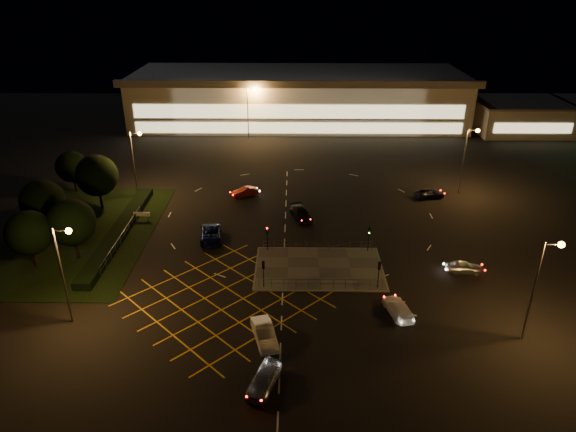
{
  "coord_description": "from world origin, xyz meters",
  "views": [
    {
      "loc": [
        -0.9,
        -51.71,
        30.22
      ],
      "look_at": [
        -1.61,
        7.55,
        2.0
      ],
      "focal_mm": 32.0,
      "sensor_mm": 36.0,
      "label": 1
    }
  ],
  "objects_px": {
    "signal_ne": "(369,234)",
    "car_approach_white": "(398,308)",
    "car_far_dkgrey": "(301,213)",
    "car_circ_red": "(245,192)",
    "car_right_silver": "(464,267)",
    "car_east_grey": "(430,193)",
    "car_left_blue": "(211,235)",
    "signal_sw": "(263,269)",
    "signal_se": "(379,269)",
    "car_queue_white": "(264,334)",
    "signal_nw": "(267,233)",
    "car_near_silver": "(264,379)"
  },
  "relations": [
    {
      "from": "signal_se",
      "to": "signal_ne",
      "type": "relative_size",
      "value": 1.0
    },
    {
      "from": "signal_nw",
      "to": "car_near_silver",
      "type": "distance_m",
      "value": 22.36
    },
    {
      "from": "car_queue_white",
      "to": "car_east_grey",
      "type": "xyz_separation_m",
      "value": [
        22.74,
        33.03,
        -0.15
      ]
    },
    {
      "from": "car_approach_white",
      "to": "car_right_silver",
      "type": "bearing_deg",
      "value": -151.82
    },
    {
      "from": "car_circ_red",
      "to": "car_near_silver",
      "type": "bearing_deg",
      "value": -17.4
    },
    {
      "from": "car_east_grey",
      "to": "car_approach_white",
      "type": "bearing_deg",
      "value": 146.21
    },
    {
      "from": "signal_sw",
      "to": "car_east_grey",
      "type": "xyz_separation_m",
      "value": [
        23.27,
        24.42,
        -1.74
      ]
    },
    {
      "from": "signal_nw",
      "to": "car_right_silver",
      "type": "distance_m",
      "value": 22.61
    },
    {
      "from": "signal_ne",
      "to": "car_far_dkgrey",
      "type": "bearing_deg",
      "value": 130.99
    },
    {
      "from": "car_left_blue",
      "to": "car_circ_red",
      "type": "height_order",
      "value": "car_left_blue"
    },
    {
      "from": "car_right_silver",
      "to": "car_approach_white",
      "type": "distance_m",
      "value": 11.72
    },
    {
      "from": "signal_ne",
      "to": "car_east_grey",
      "type": "xyz_separation_m",
      "value": [
        11.27,
        16.43,
        -1.74
      ]
    },
    {
      "from": "car_queue_white",
      "to": "car_left_blue",
      "type": "xyz_separation_m",
      "value": [
        -7.69,
        19.21,
        -0.03
      ]
    },
    {
      "from": "signal_ne",
      "to": "car_queue_white",
      "type": "height_order",
      "value": "signal_ne"
    },
    {
      "from": "car_circ_red",
      "to": "car_east_grey",
      "type": "distance_m",
      "value": 27.42
    },
    {
      "from": "car_left_blue",
      "to": "car_far_dkgrey",
      "type": "xyz_separation_m",
      "value": [
        11.26,
        6.48,
        -0.03
      ]
    },
    {
      "from": "signal_nw",
      "to": "car_left_blue",
      "type": "distance_m",
      "value": 7.79
    },
    {
      "from": "car_far_dkgrey",
      "to": "car_circ_red",
      "type": "distance_m",
      "value": 11.25
    },
    {
      "from": "car_left_blue",
      "to": "signal_nw",
      "type": "bearing_deg",
      "value": -27.51
    },
    {
      "from": "signal_nw",
      "to": "car_queue_white",
      "type": "height_order",
      "value": "signal_nw"
    },
    {
      "from": "car_far_dkgrey",
      "to": "car_left_blue",
      "type": "bearing_deg",
      "value": -168.27
    },
    {
      "from": "car_approach_white",
      "to": "signal_se",
      "type": "bearing_deg",
      "value": -86.66
    },
    {
      "from": "car_far_dkgrey",
      "to": "car_circ_red",
      "type": "bearing_deg",
      "value": 118.9
    },
    {
      "from": "car_left_blue",
      "to": "car_far_dkgrey",
      "type": "bearing_deg",
      "value": 22.47
    },
    {
      "from": "signal_se",
      "to": "car_left_blue",
      "type": "height_order",
      "value": "signal_se"
    },
    {
      "from": "signal_sw",
      "to": "car_circ_red",
      "type": "relative_size",
      "value": 0.8
    },
    {
      "from": "car_circ_red",
      "to": "car_queue_white",
      "type": "bearing_deg",
      "value": -16.61
    },
    {
      "from": "signal_se",
      "to": "car_queue_white",
      "type": "distance_m",
      "value": 14.43
    },
    {
      "from": "car_queue_white",
      "to": "signal_nw",
      "type": "bearing_deg",
      "value": 75.77
    },
    {
      "from": "signal_nw",
      "to": "signal_ne",
      "type": "xyz_separation_m",
      "value": [
        12.0,
        0.0,
        0.0
      ]
    },
    {
      "from": "signal_sw",
      "to": "car_queue_white",
      "type": "distance_m",
      "value": 8.77
    },
    {
      "from": "signal_ne",
      "to": "car_queue_white",
      "type": "bearing_deg",
      "value": -124.64
    },
    {
      "from": "car_circ_red",
      "to": "car_approach_white",
      "type": "bearing_deg",
      "value": 6.37
    },
    {
      "from": "car_circ_red",
      "to": "car_approach_white",
      "type": "xyz_separation_m",
      "value": [
        17.5,
        -29.16,
        0.03
      ]
    },
    {
      "from": "signal_nw",
      "to": "car_circ_red",
      "type": "relative_size",
      "value": 0.8
    },
    {
      "from": "signal_sw",
      "to": "signal_se",
      "type": "height_order",
      "value": "same"
    },
    {
      "from": "car_east_grey",
      "to": "car_circ_red",
      "type": "bearing_deg",
      "value": 74.52
    },
    {
      "from": "car_approach_white",
      "to": "signal_sw",
      "type": "bearing_deg",
      "value": -31.95
    },
    {
      "from": "signal_sw",
      "to": "car_approach_white",
      "type": "relative_size",
      "value": 0.67
    },
    {
      "from": "signal_sw",
      "to": "car_right_silver",
      "type": "height_order",
      "value": "signal_sw"
    },
    {
      "from": "signal_ne",
      "to": "car_approach_white",
      "type": "xyz_separation_m",
      "value": [
        1.35,
        -12.4,
        -1.69
      ]
    },
    {
      "from": "car_right_silver",
      "to": "car_east_grey",
      "type": "xyz_separation_m",
      "value": [
        1.19,
        21.02,
        -0.04
      ]
    },
    {
      "from": "signal_sw",
      "to": "car_far_dkgrey",
      "type": "relative_size",
      "value": 0.63
    },
    {
      "from": "signal_sw",
      "to": "signal_ne",
      "type": "height_order",
      "value": "same"
    },
    {
      "from": "signal_sw",
      "to": "car_circ_red",
      "type": "bearing_deg",
      "value": -80.48
    },
    {
      "from": "car_queue_white",
      "to": "car_east_grey",
      "type": "height_order",
      "value": "car_queue_white"
    },
    {
      "from": "car_circ_red",
      "to": "car_east_grey",
      "type": "height_order",
      "value": "car_circ_red"
    },
    {
      "from": "car_east_grey",
      "to": "car_approach_white",
      "type": "height_order",
      "value": "car_approach_white"
    },
    {
      "from": "signal_nw",
      "to": "car_circ_red",
      "type": "height_order",
      "value": "signal_nw"
    },
    {
      "from": "signal_ne",
      "to": "car_right_silver",
      "type": "distance_m",
      "value": 11.2
    }
  ]
}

